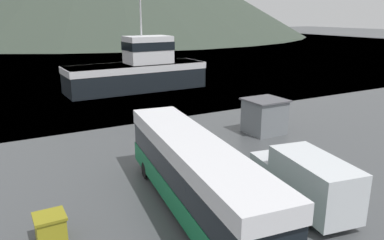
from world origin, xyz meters
TOP-DOWN VIEW (x-y plane):
  - water_surface at (0.00, 144.43)m, footprint 240.00×240.00m
  - tour_bus at (-2.06, 9.58)m, footprint 4.01×13.04m
  - delivery_van at (2.73, 7.57)m, footprint 3.15×6.59m
  - fishing_boat at (6.26, 37.89)m, footprint 16.62×5.41m
  - storage_bin at (-8.16, 10.39)m, footprint 1.21×1.16m
  - dock_kiosk at (8.43, 17.40)m, footprint 2.86×2.73m

SIDE VIEW (x-z plane):
  - water_surface at x=0.00m, z-range 0.00..0.00m
  - storage_bin at x=-8.16m, z-range 0.01..1.15m
  - dock_kiosk at x=8.43m, z-range 0.01..2.64m
  - delivery_van at x=2.73m, z-range 0.06..2.67m
  - tour_bus at x=-2.06m, z-range 0.21..3.65m
  - fishing_boat at x=6.26m, z-range -3.68..8.41m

